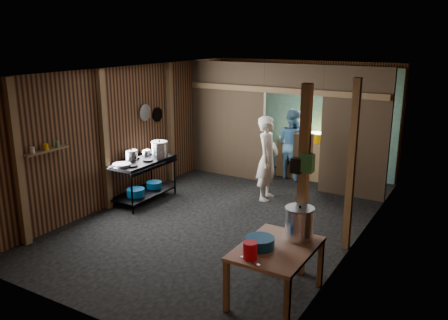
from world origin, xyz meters
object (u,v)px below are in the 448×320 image
Objects in this scene: gas_range at (142,180)px; yellow_tub at (317,138)px; stock_pot at (299,224)px; pink_bucket at (250,250)px; cook at (268,158)px; stove_pot_large at (160,150)px; prep_table at (276,273)px.

yellow_tub reaches higher than gas_range.
stock_pot is 2.16× the size of pink_bucket.
stove_pot_large is at bearing 110.16° from cook.
gas_range is at bearing 153.01° from prep_table.
yellow_tub is at bearing -18.62° from cook.
yellow_tub is (2.43, 3.11, 0.54)m from gas_range.
cook is (-1.79, 2.86, -0.06)m from stock_pot.
pink_bucket is 3.95m from cook.
pink_bucket reaches higher than gas_range.
cook is (2.06, 1.33, 0.42)m from gas_range.
stock_pot reaches higher than pink_bucket.
yellow_tub is (-1.28, 5.00, 0.61)m from prep_table.
yellow_tub is 1.82m from cook.
cook is at bearing 27.18° from stove_pot_large.
pink_bucket is (3.57, -2.31, 0.38)m from gas_range.
prep_table is 0.67m from stock_pot.
stock_pot is at bearing -21.64° from gas_range.
cook is (1.89, 0.97, -0.15)m from stove_pot_large.
cook is at bearing 122.02° from stock_pot.
stove_pot_large is at bearing 141.78° from pink_bucket.
stove_pot_large is at bearing -129.36° from yellow_tub.
prep_table is at bearing -26.99° from gas_range.
prep_table is 5.20m from yellow_tub.
yellow_tub is at bearing 50.64° from stove_pot_large.
stove_pot_large is 3.56m from yellow_tub.
stove_pot_large is 4.14m from stock_pot.
cook reaches higher than prep_table.
stock_pot reaches higher than gas_range.
stock_pot is at bearing -27.18° from stove_pot_large.
stove_pot_large reaches higher than stock_pot.
gas_range is at bearing 147.03° from pink_bucket.
yellow_tub is (-1.42, 4.64, 0.06)m from stock_pot.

